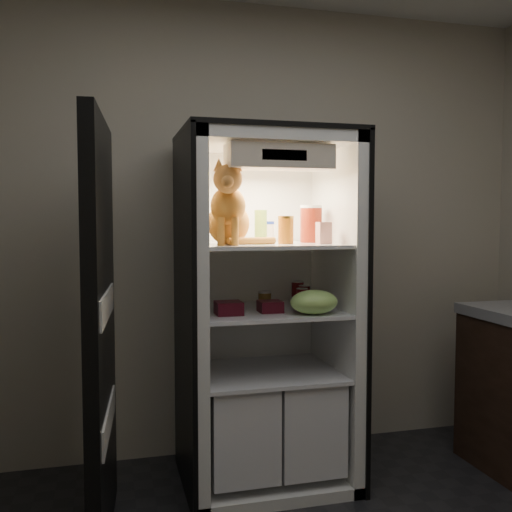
{
  "coord_description": "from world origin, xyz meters",
  "views": [
    {
      "loc": [
        -0.82,
        -1.57,
        1.41
      ],
      "look_at": [
        -0.06,
        1.32,
        1.22
      ],
      "focal_mm": 40.0,
      "sensor_mm": 36.0,
      "label": 1
    }
  ],
  "objects_px": {
    "soda_can_b": "(304,296)",
    "grape_bag": "(314,302)",
    "soda_can_c": "(302,299)",
    "mayo_tub": "(267,232)",
    "berry_box_right": "(270,306)",
    "refrigerator": "(264,335)",
    "berry_box_left": "(229,308)",
    "condiment_jar": "(265,300)",
    "cream_carton": "(324,233)",
    "tabby_cat": "(229,213)",
    "pepper_jar": "(311,224)",
    "soda_can_a": "(298,293)",
    "salsa_jar": "(286,230)",
    "parmesan_shaker": "(261,226)"
  },
  "relations": [
    {
      "from": "mayo_tub",
      "to": "soda_can_c",
      "type": "distance_m",
      "value": 0.42
    },
    {
      "from": "mayo_tub",
      "to": "parmesan_shaker",
      "type": "bearing_deg",
      "value": -145.81
    },
    {
      "from": "soda_can_c",
      "to": "mayo_tub",
      "type": "bearing_deg",
      "value": 132.89
    },
    {
      "from": "berry_box_right",
      "to": "refrigerator",
      "type": "bearing_deg",
      "value": 86.12
    },
    {
      "from": "grape_bag",
      "to": "salsa_jar",
      "type": "bearing_deg",
      "value": 127.19
    },
    {
      "from": "soda_can_c",
      "to": "condiment_jar",
      "type": "relative_size",
      "value": 1.17
    },
    {
      "from": "refrigerator",
      "to": "berry_box_left",
      "type": "relative_size",
      "value": 14.44
    },
    {
      "from": "pepper_jar",
      "to": "berry_box_left",
      "type": "height_order",
      "value": "pepper_jar"
    },
    {
      "from": "soda_can_a",
      "to": "tabby_cat",
      "type": "bearing_deg",
      "value": -153.01
    },
    {
      "from": "soda_can_b",
      "to": "berry_box_right",
      "type": "bearing_deg",
      "value": -147.37
    },
    {
      "from": "berry_box_left",
      "to": "condiment_jar",
      "type": "bearing_deg",
      "value": 29.16
    },
    {
      "from": "tabby_cat",
      "to": "soda_can_a",
      "type": "height_order",
      "value": "tabby_cat"
    },
    {
      "from": "cream_carton",
      "to": "grape_bag",
      "type": "relative_size",
      "value": 0.46
    },
    {
      "from": "mayo_tub",
      "to": "soda_can_c",
      "type": "height_order",
      "value": "mayo_tub"
    },
    {
      "from": "tabby_cat",
      "to": "condiment_jar",
      "type": "bearing_deg",
      "value": 37.07
    },
    {
      "from": "soda_can_a",
      "to": "berry_box_left",
      "type": "height_order",
      "value": "soda_can_a"
    },
    {
      "from": "tabby_cat",
      "to": "soda_can_b",
      "type": "xyz_separation_m",
      "value": [
        0.46,
        0.15,
        -0.45
      ]
    },
    {
      "from": "cream_carton",
      "to": "soda_can_c",
      "type": "relative_size",
      "value": 1.0
    },
    {
      "from": "berry_box_right",
      "to": "soda_can_b",
      "type": "bearing_deg",
      "value": 32.63
    },
    {
      "from": "condiment_jar",
      "to": "berry_box_left",
      "type": "height_order",
      "value": "condiment_jar"
    },
    {
      "from": "mayo_tub",
      "to": "cream_carton",
      "type": "xyz_separation_m",
      "value": [
        0.24,
        -0.24,
        -0.0
      ]
    },
    {
      "from": "cream_carton",
      "to": "soda_can_c",
      "type": "bearing_deg",
      "value": 136.75
    },
    {
      "from": "cream_carton",
      "to": "grape_bag",
      "type": "height_order",
      "value": "cream_carton"
    },
    {
      "from": "berry_box_right",
      "to": "condiment_jar",
      "type": "bearing_deg",
      "value": 89.9
    },
    {
      "from": "soda_can_a",
      "to": "condiment_jar",
      "type": "relative_size",
      "value": 1.32
    },
    {
      "from": "cream_carton",
      "to": "soda_can_b",
      "type": "distance_m",
      "value": 0.4
    },
    {
      "from": "soda_can_c",
      "to": "berry_box_right",
      "type": "relative_size",
      "value": 0.97
    },
    {
      "from": "soda_can_b",
      "to": "grape_bag",
      "type": "distance_m",
      "value": 0.28
    },
    {
      "from": "condiment_jar",
      "to": "parmesan_shaker",
      "type": "bearing_deg",
      "value": 93.4
    },
    {
      "from": "parmesan_shaker",
      "to": "refrigerator",
      "type": "bearing_deg",
      "value": -51.68
    },
    {
      "from": "tabby_cat",
      "to": "soda_can_b",
      "type": "bearing_deg",
      "value": 30.39
    },
    {
      "from": "tabby_cat",
      "to": "pepper_jar",
      "type": "bearing_deg",
      "value": 28.34
    },
    {
      "from": "refrigerator",
      "to": "berry_box_left",
      "type": "distance_m",
      "value": 0.34
    },
    {
      "from": "soda_can_a",
      "to": "berry_box_right",
      "type": "height_order",
      "value": "soda_can_a"
    },
    {
      "from": "cream_carton",
      "to": "soda_can_b",
      "type": "bearing_deg",
      "value": 99.81
    },
    {
      "from": "parmesan_shaker",
      "to": "grape_bag",
      "type": "xyz_separation_m",
      "value": [
        0.2,
        -0.29,
        -0.38
      ]
    },
    {
      "from": "tabby_cat",
      "to": "mayo_tub",
      "type": "relative_size",
      "value": 3.66
    },
    {
      "from": "berry_box_left",
      "to": "parmesan_shaker",
      "type": "bearing_deg",
      "value": 41.31
    },
    {
      "from": "parmesan_shaker",
      "to": "berry_box_right",
      "type": "distance_m",
      "value": 0.45
    },
    {
      "from": "parmesan_shaker",
      "to": "salsa_jar",
      "type": "xyz_separation_m",
      "value": [
        0.09,
        -0.15,
        -0.02
      ]
    },
    {
      "from": "condiment_jar",
      "to": "berry_box_right",
      "type": "xyz_separation_m",
      "value": [
        -0.0,
        -0.11,
        -0.02
      ]
    },
    {
      "from": "soda_can_c",
      "to": "refrigerator",
      "type": "bearing_deg",
      "value": 146.9
    },
    {
      "from": "soda_can_c",
      "to": "berry_box_right",
      "type": "height_order",
      "value": "soda_can_c"
    },
    {
      "from": "mayo_tub",
      "to": "cream_carton",
      "type": "bearing_deg",
      "value": -45.75
    },
    {
      "from": "soda_can_c",
      "to": "condiment_jar",
      "type": "bearing_deg",
      "value": 160.64
    },
    {
      "from": "soda_can_b",
      "to": "berry_box_right",
      "type": "distance_m",
      "value": 0.29
    },
    {
      "from": "berry_box_right",
      "to": "soda_can_a",
      "type": "bearing_deg",
      "value": 45.68
    },
    {
      "from": "berry_box_right",
      "to": "salsa_jar",
      "type": "bearing_deg",
      "value": 13.91
    },
    {
      "from": "pepper_jar",
      "to": "cream_carton",
      "type": "distance_m",
      "value": 0.19
    },
    {
      "from": "salsa_jar",
      "to": "berry_box_left",
      "type": "bearing_deg",
      "value": -172.65
    }
  ]
}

